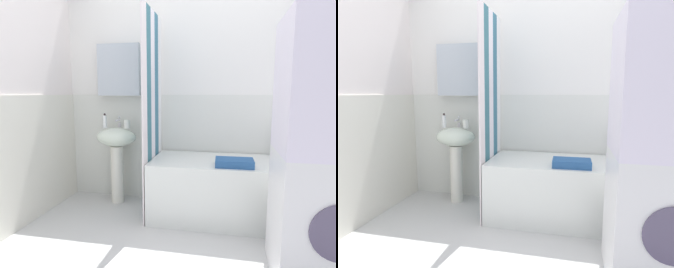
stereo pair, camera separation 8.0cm
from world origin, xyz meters
The scene contains 14 objects.
ground_plane centered at (0.00, 0.00, -0.02)m, with size 4.80×5.60×0.04m, color silver.
wall_back_tiled centered at (-0.06, 1.26, 1.14)m, with size 3.60×0.18×2.40m.
wall_left_tiled centered at (-1.57, 0.34, 1.12)m, with size 0.07×1.81×2.40m.
sink centered at (-0.92, 1.03, 0.62)m, with size 0.44×0.34×0.84m.
faucet centered at (-0.92, 1.11, 0.90)m, with size 0.03×0.12×0.12m.
soap_dispenser centered at (-1.04, 1.02, 0.91)m, with size 0.04×0.04×0.16m.
toothbrush_cup centered at (-0.80, 1.04, 0.89)m, with size 0.07×0.07×0.09m, color white.
bathtub centered at (0.33, 0.86, 0.29)m, with size 1.56×0.72×0.58m, color silver.
shower_curtain centered at (-0.46, 0.86, 1.00)m, with size 0.01×0.72×2.00m.
shampoo_bottle centered at (1.01, 1.15, 0.67)m, with size 0.06×0.06×0.20m.
lotion_bottle centered at (0.92, 1.12, 0.66)m, with size 0.05×0.05×0.19m.
conditioner_bottle centered at (0.80, 1.12, 0.69)m, with size 0.05×0.05×0.23m.
towel_folded centered at (0.34, 0.65, 0.61)m, with size 0.33×0.20×0.07m, color #275189.
washer_dryer_stack centered at (0.89, 0.04, 0.84)m, with size 0.60×0.60×1.69m.
Camera 1 is at (0.26, -1.84, 1.22)m, focal length 30.18 mm.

